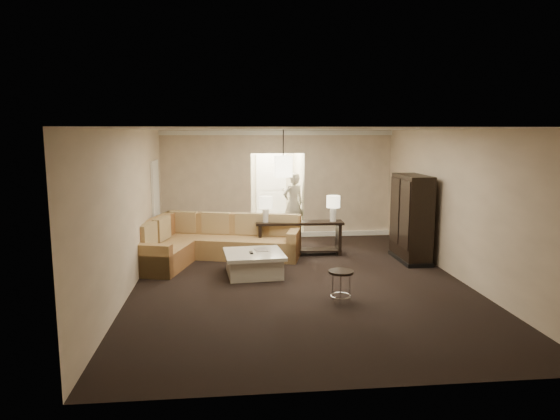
{
  "coord_description": "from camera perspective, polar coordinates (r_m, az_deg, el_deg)",
  "views": [
    {
      "loc": [
        -1.29,
        -8.91,
        2.75
      ],
      "look_at": [
        -0.23,
        1.2,
        1.16
      ],
      "focal_mm": 32.0,
      "sensor_mm": 36.0,
      "label": 1
    }
  ],
  "objects": [
    {
      "name": "foyer",
      "position": [
        14.38,
        -0.79,
        3.13
      ],
      "size": [
        1.44,
        2.02,
        2.8
      ],
      "color": "silver",
      "rests_on": "ground"
    },
    {
      "name": "wall_front",
      "position": [
        5.25,
        8.52,
        -6.07
      ],
      "size": [
        6.0,
        0.04,
        2.8
      ],
      "primitive_type": "cube",
      "color": "beige",
      "rests_on": "ground"
    },
    {
      "name": "armoire",
      "position": [
        11.03,
        14.74,
        -1.11
      ],
      "size": [
        0.55,
        1.29,
        1.85
      ],
      "color": "black",
      "rests_on": "ground"
    },
    {
      "name": "wall_back",
      "position": [
        13.04,
        -0.26,
        2.97
      ],
      "size": [
        6.0,
        0.04,
        2.8
      ],
      "primitive_type": "cube",
      "color": "beige",
      "rests_on": "ground"
    },
    {
      "name": "drink_table",
      "position": [
        8.27,
        6.99,
        -7.88
      ],
      "size": [
        0.41,
        0.41,
        0.52
      ],
      "rotation": [
        0.0,
        0.0,
        0.25
      ],
      "color": "black",
      "rests_on": "ground"
    },
    {
      "name": "ceiling",
      "position": [
        9.0,
        2.3,
        9.23
      ],
      "size": [
        6.0,
        8.0,
        0.02
      ],
      "primitive_type": "cube",
      "color": "silver",
      "rests_on": "wall_back"
    },
    {
      "name": "crown_molding",
      "position": [
        12.92,
        -0.24,
        8.83
      ],
      "size": [
        6.0,
        0.1,
        0.12
      ],
      "primitive_type": "cube",
      "color": "white",
      "rests_on": "wall_back"
    },
    {
      "name": "ground",
      "position": [
        9.41,
        2.2,
        -8.08
      ],
      "size": [
        8.0,
        8.0,
        0.0
      ],
      "primitive_type": "plane",
      "color": "black",
      "rests_on": "ground"
    },
    {
      "name": "wall_right",
      "position": [
        9.98,
        19.56,
        0.62
      ],
      "size": [
        0.04,
        8.0,
        2.8
      ],
      "primitive_type": "cube",
      "color": "beige",
      "rests_on": "ground"
    },
    {
      "name": "sectional_sofa",
      "position": [
        10.94,
        -8.25,
        -3.72
      ],
      "size": [
        3.65,
        2.67,
        0.94
      ],
      "rotation": [
        0.0,
        0.0,
        -0.26
      ],
      "color": "brown",
      "rests_on": "ground"
    },
    {
      "name": "pendant_light",
      "position": [
        11.71,
        0.38,
        5.01
      ],
      "size": [
        0.38,
        0.38,
        1.09
      ],
      "color": "black",
      "rests_on": "ceiling"
    },
    {
      "name": "table_lamp_right",
      "position": [
        11.24,
        6.1,
        0.66
      ],
      "size": [
        0.3,
        0.3,
        0.58
      ],
      "color": "white",
      "rests_on": "console_table"
    },
    {
      "name": "table_lamp_left",
      "position": [
        11.08,
        -1.64,
        0.58
      ],
      "size": [
        0.3,
        0.3,
        0.58
      ],
      "color": "white",
      "rests_on": "console_table"
    },
    {
      "name": "coffee_table",
      "position": [
        9.74,
        -3.0,
        -6.09
      ],
      "size": [
        1.2,
        1.2,
        0.47
      ],
      "rotation": [
        0.0,
        0.0,
        0.08
      ],
      "color": "beige",
      "rests_on": "ground"
    },
    {
      "name": "wall_left",
      "position": [
        9.17,
        -16.65,
        0.08
      ],
      "size": [
        0.04,
        8.0,
        2.8
      ],
      "primitive_type": "cube",
      "color": "beige",
      "rests_on": "ground"
    },
    {
      "name": "person",
      "position": [
        13.45,
        1.52,
        1.1
      ],
      "size": [
        0.79,
        0.67,
        1.85
      ],
      "primitive_type": "imported",
      "rotation": [
        0.0,
        0.0,
        3.55
      ],
      "color": "beige",
      "rests_on": "ground"
    },
    {
      "name": "side_door",
      "position": [
        11.95,
        -13.99,
        0.47
      ],
      "size": [
        0.05,
        0.9,
        2.1
      ],
      "primitive_type": "cube",
      "color": "white",
      "rests_on": "ground"
    },
    {
      "name": "console_table",
      "position": [
        11.26,
        2.24,
        -2.87
      ],
      "size": [
        1.98,
        0.51,
        0.76
      ],
      "rotation": [
        0.0,
        0.0,
        -0.04
      ],
      "color": "black",
      "rests_on": "ground"
    },
    {
      "name": "baseboard",
      "position": [
        13.2,
        -0.23,
        -2.85
      ],
      "size": [
        6.0,
        0.1,
        0.12
      ],
      "primitive_type": "cube",
      "color": "white",
      "rests_on": "ground"
    }
  ]
}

